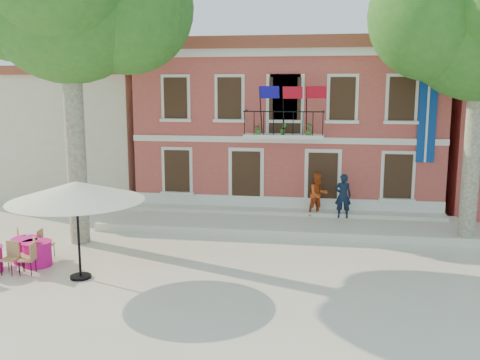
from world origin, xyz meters
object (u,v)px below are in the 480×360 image
Objects in this scene: cafe_table_1 at (37,253)px; pedestrian_orange at (318,194)px; pedestrian_navy at (343,196)px; cafe_table_3 at (26,249)px; patio_umbrella at (76,191)px.

pedestrian_orange is at bearing 38.37° from cafe_table_1.
pedestrian_navy reaches higher than pedestrian_orange.
pedestrian_navy is 0.98× the size of cafe_table_3.
cafe_table_1 is (-1.78, 0.81, -2.13)m from patio_umbrella.
pedestrian_navy is at bearing 34.59° from cafe_table_1.
patio_umbrella is 3.35m from cafe_table_3.
patio_umbrella is 10.69m from pedestrian_navy.
patio_umbrella is at bearing 42.62° from pedestrian_navy.
pedestrian_navy is at bearing 43.71° from patio_umbrella.
pedestrian_orange is 0.90× the size of cafe_table_1.
patio_umbrella reaches higher than cafe_table_1.
pedestrian_navy is 0.91× the size of cafe_table_1.
cafe_table_3 is (-0.55, 0.31, 0.00)m from cafe_table_1.
pedestrian_orange is at bearing -12.02° from pedestrian_navy.
patio_umbrella is 2.89m from cafe_table_1.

